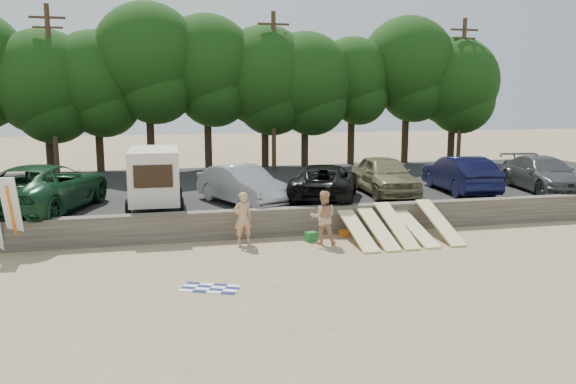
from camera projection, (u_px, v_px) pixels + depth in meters
name	position (u px, v px, depth m)	size (l,w,h in m)	color
ground	(315.00, 257.00, 17.46)	(120.00, 120.00, 0.00)	tan
seawall	(293.00, 221.00, 20.25)	(44.00, 0.50, 1.00)	#6B6356
parking_lot	(257.00, 192.00, 27.48)	(44.00, 14.50, 0.70)	#282828
treeline	(228.00, 72.00, 33.07)	(33.96, 6.46, 9.52)	#382616
utility_poles	(274.00, 88.00, 32.36)	(25.80, 0.26, 9.00)	#473321
box_trailer	(155.00, 175.00, 21.42)	(2.12, 3.66, 2.29)	silver
car_1	(44.00, 188.00, 20.82)	(2.98, 6.47, 1.80)	#173F24
car_2	(243.00, 185.00, 22.33)	(1.62, 4.64, 1.53)	#A1A1A6
car_3	(324.00, 182.00, 23.14)	(2.51, 5.45, 1.51)	black
car_4	(385.00, 175.00, 24.62)	(1.98, 4.93, 1.68)	#817852
car_5	(460.00, 174.00, 25.09)	(1.73, 4.96, 1.63)	black
car_6	(544.00, 174.00, 25.44)	(2.17, 5.33, 1.55)	#46494B
surfboard_upright_4	(13.00, 215.00, 17.71)	(0.50, 0.06, 2.60)	white
surfboard_low_0	(357.00, 230.00, 19.17)	(0.56, 3.00, 0.07)	#FFEFA0
surfboard_low_1	(378.00, 228.00, 19.32)	(0.56, 3.00, 0.07)	#FFEFA0
surfboard_low_2	(396.00, 225.00, 19.47)	(0.56, 3.00, 0.07)	#FFEFA0
surfboard_low_3	(414.00, 227.00, 19.72)	(0.56, 3.00, 0.07)	#FFEFA0
surfboard_low_4	(440.00, 222.00, 19.88)	(0.56, 3.00, 0.07)	#FFEFA0
beachgoer_a	(243.00, 218.00, 18.88)	(0.66, 0.43, 1.80)	tan
beachgoer_b	(323.00, 217.00, 18.96)	(0.89, 0.69, 1.82)	tan
cooler	(311.00, 236.00, 19.41)	(0.38, 0.30, 0.32)	#217C30
gear_bag	(344.00, 233.00, 20.13)	(0.30, 0.25, 0.22)	orange
beach_towel	(210.00, 288.00, 14.63)	(1.50, 1.50, 0.00)	white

